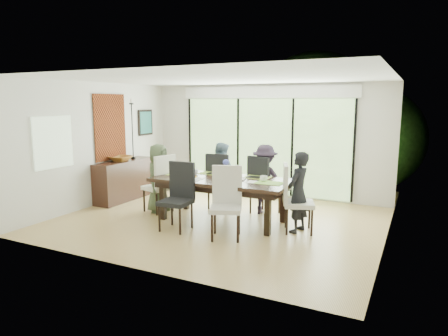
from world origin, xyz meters
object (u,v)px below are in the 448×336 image
at_px(person_right_end, 298,192).
at_px(person_far_left, 221,176).
at_px(cup_b, 227,177).
at_px(cup_c, 264,178).
at_px(chair_right_end, 299,198).
at_px(table_top, 222,180).
at_px(cup_a, 195,172).
at_px(chair_far_left, 221,180).
at_px(chair_left_end, 158,183).
at_px(person_far_right, 265,180).
at_px(chair_far_right, 265,184).
at_px(person_left_end, 159,178).
at_px(laptop, 182,175).
at_px(chair_near_right, 226,203).
at_px(sideboard, 124,180).
at_px(vase, 226,175).
at_px(bowl, 121,159).
at_px(chair_near_left, 175,197).

bearing_deg(person_right_end, person_far_left, -103.60).
bearing_deg(cup_b, cup_c, 17.10).
bearing_deg(chair_right_end, table_top, 69.89).
bearing_deg(cup_a, chair_far_left, 70.35).
height_order(chair_left_end, person_far_right, person_far_right).
bearing_deg(person_right_end, cup_c, -88.70).
distance_m(chair_far_right, cup_c, 0.84).
bearing_deg(person_left_end, chair_left_end, 83.68).
relative_size(person_right_end, laptop, 3.91).
height_order(chair_near_right, person_right_end, person_right_end).
bearing_deg(person_far_right, person_far_left, -1.56).
bearing_deg(sideboard, vase, -9.15).
xyz_separation_m(cup_c, sideboard, (-3.63, 0.41, -0.42)).
bearing_deg(person_far_left, cup_b, 129.95).
xyz_separation_m(chair_right_end, person_far_right, (-0.95, 0.83, 0.11)).
distance_m(chair_far_right, laptop, 1.71).
xyz_separation_m(person_right_end, cup_c, (-0.68, 0.10, 0.17)).
bearing_deg(chair_left_end, chair_far_left, 145.26).
distance_m(person_far_right, bowl, 3.41).
relative_size(person_left_end, person_far_left, 1.00).
bearing_deg(person_right_end, chair_near_right, -38.73).
xyz_separation_m(chair_near_left, cup_a, (-0.20, 1.02, 0.27)).
xyz_separation_m(chair_far_right, bowl, (-3.38, -0.44, 0.38)).
relative_size(table_top, person_right_end, 1.86).
xyz_separation_m(person_far_left, cup_c, (1.25, -0.73, 0.17)).
height_order(vase, cup_a, vase).
relative_size(person_far_right, sideboard, 0.87).
height_order(chair_far_left, chair_near_right, same).
bearing_deg(chair_far_right, laptop, 50.40).
distance_m(chair_right_end, vase, 1.48).
distance_m(chair_near_left, bowl, 2.68).
bearing_deg(chair_left_end, cup_c, 108.76).
distance_m(chair_right_end, cup_a, 2.22).
distance_m(person_right_end, laptop, 2.34).
xyz_separation_m(person_left_end, bowl, (-1.35, 0.41, 0.27)).
bearing_deg(table_top, bowl, 171.68).
height_order(chair_far_right, vase, chair_far_right).
bearing_deg(chair_far_left, laptop, 62.01).
relative_size(chair_far_left, cup_a, 8.87).
xyz_separation_m(chair_near_left, cup_c, (1.30, 0.97, 0.27)).
bearing_deg(chair_far_left, chair_far_right, 174.85).
bearing_deg(person_right_end, sideboard, -87.13).
relative_size(chair_far_right, chair_near_left, 1.00).
bearing_deg(chair_left_end, sideboard, -94.91).
height_order(chair_right_end, chair_far_left, same).
bearing_deg(person_far_left, bowl, 17.07).
bearing_deg(person_far_right, chair_left_end, 20.48).
xyz_separation_m(chair_near_left, cup_b, (0.65, 0.77, 0.27)).
relative_size(chair_near_left, chair_near_right, 1.00).
relative_size(chair_right_end, cup_a, 8.87).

